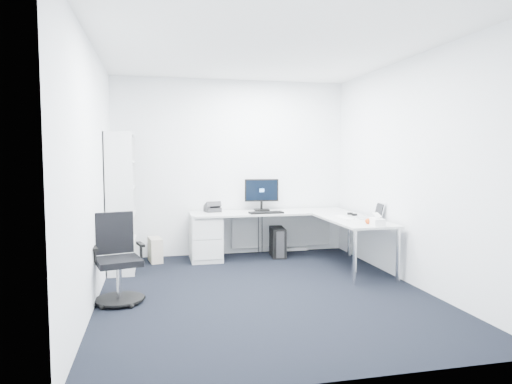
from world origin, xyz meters
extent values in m
plane|color=black|center=(0.00, 0.00, 0.00)|extent=(4.20, 4.20, 0.00)
plane|color=white|center=(0.00, 0.00, 2.70)|extent=(4.20, 4.20, 0.00)
cube|color=white|center=(0.00, 2.10, 1.35)|extent=(3.60, 0.02, 2.70)
cube|color=white|center=(0.00, -2.10, 1.35)|extent=(3.60, 0.02, 2.70)
cube|color=white|center=(-1.80, 0.00, 1.35)|extent=(0.02, 4.20, 2.70)
cube|color=white|center=(1.80, 0.00, 1.35)|extent=(0.02, 4.20, 2.70)
cube|color=#B8BABA|center=(-0.46, 1.72, 0.35)|extent=(0.45, 0.56, 0.69)
cube|color=black|center=(0.64, 1.74, 0.22)|extent=(0.25, 0.47, 0.44)
cube|color=#BDB2A0|center=(-1.19, 1.78, 0.17)|extent=(0.22, 0.39, 0.35)
cube|color=white|center=(1.04, 2.08, 0.02)|extent=(0.39, 0.08, 0.04)
cube|color=black|center=(0.41, 1.54, 0.70)|extent=(0.50, 0.19, 0.02)
cube|color=black|center=(0.59, 1.56, 0.71)|extent=(0.08, 0.10, 0.03)
cube|color=white|center=(1.32, 0.82, 0.70)|extent=(0.15, 0.46, 0.02)
sphere|color=#CE4612|center=(1.40, 0.25, 0.73)|extent=(0.07, 0.07, 0.07)
cube|color=white|center=(1.45, 0.13, 0.74)|extent=(0.16, 0.26, 0.09)
camera|label=1|loc=(-1.18, -4.91, 1.54)|focal=32.00mm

